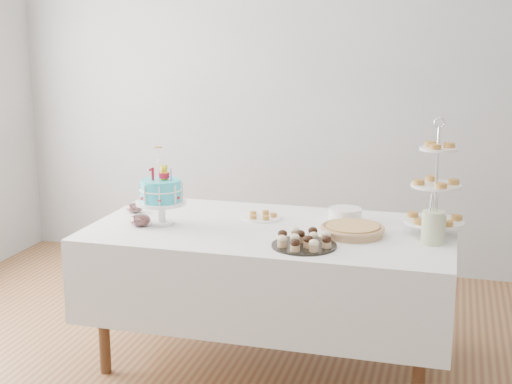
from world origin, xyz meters
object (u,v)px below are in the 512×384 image
(jam_bowl_a, at_px, (140,220))
(utensil_pitcher, at_px, (433,226))
(pie, at_px, (352,229))
(cupcake_tray, at_px, (304,240))
(pastry_plate, at_px, (262,216))
(table, at_px, (271,268))
(jam_bowl_b, at_px, (135,208))
(birthday_cake, at_px, (161,204))
(plate_stack, at_px, (345,215))
(tiered_stand, at_px, (436,186))

(jam_bowl_a, relative_size, utensil_pitcher, 0.44)
(jam_bowl_a, bearing_deg, pie, 6.74)
(cupcake_tray, bearing_deg, pastry_plate, 126.52)
(table, height_order, pastry_plate, pastry_plate)
(jam_bowl_b, bearing_deg, birthday_cake, -37.60)
(plate_stack, bearing_deg, tiered_stand, -15.16)
(jam_bowl_a, relative_size, jam_bowl_b, 1.17)
(pie, distance_m, pastry_plate, 0.56)
(plate_stack, bearing_deg, jam_bowl_b, -173.21)
(cupcake_tray, xyz_separation_m, jam_bowl_a, (-0.93, 0.13, -0.00))
(plate_stack, relative_size, jam_bowl_a, 1.64)
(utensil_pitcher, bearing_deg, pie, 159.52)
(birthday_cake, height_order, tiered_stand, tiered_stand)
(birthday_cake, xyz_separation_m, plate_stack, (0.95, 0.34, -0.08))
(table, relative_size, tiered_stand, 3.17)
(jam_bowl_b, bearing_deg, table, -6.98)
(pie, bearing_deg, plate_stack, 106.60)
(cupcake_tray, relative_size, tiered_stand, 0.53)
(tiered_stand, bearing_deg, pastry_plate, 176.88)
(pastry_plate, bearing_deg, birthday_cake, -152.63)
(birthday_cake, bearing_deg, pastry_plate, 8.50)
(cupcake_tray, relative_size, jam_bowl_b, 3.36)
(cupcake_tray, distance_m, tiered_stand, 0.75)
(pastry_plate, distance_m, utensil_pitcher, 0.96)
(plate_stack, bearing_deg, birthday_cake, -160.47)
(birthday_cake, height_order, jam_bowl_b, birthday_cake)
(jam_bowl_a, bearing_deg, cupcake_tray, -7.97)
(birthday_cake, bearing_deg, utensil_pitcher, -17.78)
(tiered_stand, distance_m, pastry_plate, 0.96)
(pie, bearing_deg, cupcake_tray, -127.05)
(cupcake_tray, xyz_separation_m, plate_stack, (0.12, 0.53, 0.00))
(tiered_stand, relative_size, jam_bowl_b, 6.38)
(jam_bowl_a, xyz_separation_m, jam_bowl_b, (-0.15, 0.26, -0.00))
(plate_stack, distance_m, utensil_pitcher, 0.57)
(pastry_plate, relative_size, utensil_pitcher, 0.85)
(tiered_stand, bearing_deg, plate_stack, 164.84)
(tiered_stand, height_order, jam_bowl_b, tiered_stand)
(tiered_stand, relative_size, plate_stack, 3.30)
(tiered_stand, height_order, plate_stack, tiered_stand)
(utensil_pitcher, bearing_deg, jam_bowl_a, 168.83)
(pie, xyz_separation_m, utensil_pitcher, (0.40, -0.04, 0.06))
(pastry_plate, xyz_separation_m, jam_bowl_b, (-0.75, -0.06, 0.01))
(cupcake_tray, height_order, jam_bowl_a, cupcake_tray)
(pastry_plate, xyz_separation_m, jam_bowl_a, (-0.59, -0.32, 0.02))
(pie, bearing_deg, utensil_pitcher, -5.87)
(jam_bowl_a, bearing_deg, table, 12.74)
(pie, distance_m, jam_bowl_a, 1.13)
(pie, distance_m, plate_stack, 0.28)
(cupcake_tray, bearing_deg, tiered_stand, 33.70)
(birthday_cake, height_order, pastry_plate, birthday_cake)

